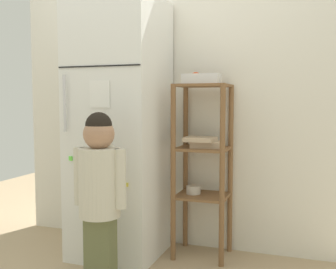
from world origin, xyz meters
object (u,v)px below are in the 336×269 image
Objects in this scene: child_standing at (100,182)px; pantry_shelf_unit at (203,156)px; fruit_bin at (199,79)px; refrigerator at (120,129)px.

pantry_shelf_unit is at bearing 56.04° from child_standing.
fruit_bin is (0.42, 0.67, 0.62)m from child_standing.
child_standing is 4.04× the size of fruit_bin.
pantry_shelf_unit is 4.74× the size of fruit_bin.
refrigerator is 7.05× the size of fruit_bin.
refrigerator is 0.61m from child_standing.
pantry_shelf_unit reaches higher than child_standing.
pantry_shelf_unit is 0.54m from fruit_bin.
refrigerator is at bearing -166.24° from pantry_shelf_unit.
child_standing is 0.85× the size of pantry_shelf_unit.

